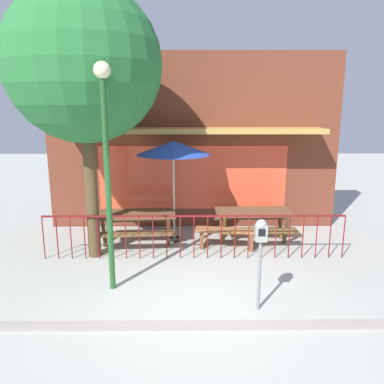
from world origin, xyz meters
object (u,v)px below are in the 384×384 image
object	(u,v)px
picnic_table_right	(253,217)
parking_meter_near	(261,241)
street_tree	(84,65)
street_lamp	(106,147)
patio_umbrella	(173,149)
picnic_table_left	(137,219)
patio_bench	(226,234)

from	to	relation	value
picnic_table_right	parking_meter_near	distance (m)	3.24
street_tree	street_lamp	xyz separation A→B (m)	(0.69, -1.52, -1.44)
street_lamp	parking_meter_near	bearing A→B (deg)	-16.61
patio_umbrella	street_lamp	xyz separation A→B (m)	(-1.02, -2.50, 0.32)
parking_meter_near	street_lamp	xyz separation A→B (m)	(-2.50, 0.75, 1.39)
patio_umbrella	street_lamp	bearing A→B (deg)	-112.24
picnic_table_left	parking_meter_near	xyz separation A→B (m)	(2.34, -2.99, 0.56)
patio_bench	street_lamp	distance (m)	3.68
patio_umbrella	street_tree	world-z (taller)	street_tree
patio_bench	parking_meter_near	bearing A→B (deg)	-84.20
picnic_table_right	street_tree	size ratio (longest dim) A/B	0.33
picnic_table_right	street_lamp	xyz separation A→B (m)	(-2.93, -2.41, 1.95)
patio_umbrella	picnic_table_left	bearing A→B (deg)	-163.91
picnic_table_left	picnic_table_right	size ratio (longest dim) A/B	1.03
picnic_table_right	parking_meter_near	size ratio (longest dim) A/B	1.21
street_tree	patio_bench	bearing A→B (deg)	7.61
street_lamp	patio_umbrella	bearing A→B (deg)	67.76
picnic_table_right	street_tree	bearing A→B (deg)	-166.15
patio_umbrella	patio_bench	world-z (taller)	patio_umbrella
patio_umbrella	street_tree	distance (m)	2.63
patio_umbrella	parking_meter_near	distance (m)	3.72
picnic_table_left	street_tree	size ratio (longest dim) A/B	0.34
picnic_table_left	street_lamp	world-z (taller)	street_lamp
picnic_table_right	patio_umbrella	bearing A→B (deg)	177.45
parking_meter_near	patio_bench	bearing A→B (deg)	95.80
parking_meter_near	street_tree	world-z (taller)	street_tree
picnic_table_right	street_tree	distance (m)	5.03
picnic_table_left	street_tree	distance (m)	3.57
picnic_table_right	patio_umbrella	distance (m)	2.51
street_tree	parking_meter_near	bearing A→B (deg)	-35.47
patio_umbrella	street_tree	xyz separation A→B (m)	(-1.71, -0.98, 1.75)
patio_bench	patio_umbrella	bearing A→B (deg)	154.12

